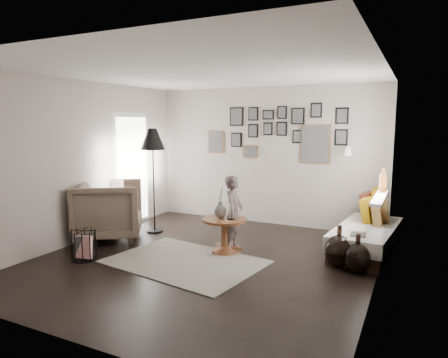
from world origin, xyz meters
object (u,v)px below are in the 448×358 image
at_px(armchair, 109,210).
at_px(floor_lamp, 153,143).
at_px(demijohn_small, 357,258).
at_px(magazine_basket, 84,245).
at_px(demijohn_large, 339,251).
at_px(vase, 220,208).
at_px(daybed, 367,233).
at_px(child, 234,213).
at_px(pedestal_table, 224,236).

xyz_separation_m(armchair, floor_lamp, (0.44, 0.66, 1.10)).
xyz_separation_m(floor_lamp, demijohn_small, (3.53, -0.47, -1.39)).
distance_m(magazine_basket, demijohn_large, 3.55).
relative_size(vase, armchair, 0.44).
bearing_deg(demijohn_small, daybed, 89.90).
xyz_separation_m(vase, floor_lamp, (-1.53, 0.44, 0.92)).
relative_size(daybed, magazine_basket, 4.20).
bearing_deg(floor_lamp, child, -9.93).
bearing_deg(armchair, demijohn_large, -119.86).
distance_m(vase, floor_lamp, 1.84).
relative_size(armchair, demijohn_large, 1.88).
height_order(pedestal_table, demijohn_large, demijohn_large).
xyz_separation_m(daybed, demijohn_large, (-0.26, -0.90, -0.05)).
bearing_deg(magazine_basket, daybed, 31.72).
distance_m(vase, demijohn_small, 2.05).
height_order(magazine_basket, demijohn_large, demijohn_large).
bearing_deg(daybed, pedestal_table, -146.37).
relative_size(pedestal_table, floor_lamp, 0.36).
height_order(pedestal_table, child, child).
height_order(armchair, child, child).
height_order(vase, armchair, vase).
bearing_deg(demijohn_large, floor_lamp, 173.96).
bearing_deg(vase, child, 44.27).
height_order(vase, daybed, vase).
xyz_separation_m(pedestal_table, magazine_basket, (-1.65, -1.18, -0.03)).
height_order(pedestal_table, demijohn_small, same).
relative_size(pedestal_table, daybed, 0.36).
bearing_deg(vase, demijohn_large, 3.23).
bearing_deg(vase, demijohn_small, -0.63).
xyz_separation_m(pedestal_table, daybed, (1.91, 1.02, 0.03)).
distance_m(armchair, child, 2.16).
height_order(floor_lamp, child, floor_lamp).
height_order(vase, demijohn_small, vase).
height_order(demijohn_small, child, child).
height_order(daybed, floor_lamp, floor_lamp).
bearing_deg(child, floor_lamp, 73.38).
distance_m(armchair, demijohn_small, 3.98).
xyz_separation_m(daybed, armchair, (-3.97, -1.22, 0.21)).
xyz_separation_m(floor_lamp, demijohn_large, (3.27, -0.35, -1.36)).
bearing_deg(floor_lamp, demijohn_small, -7.52).
bearing_deg(magazine_basket, vase, 37.51).
height_order(armchair, demijohn_small, armchair).
relative_size(magazine_basket, demijohn_small, 0.85).
xyz_separation_m(floor_lamp, magazine_basket, (-0.03, -1.65, -1.37)).
bearing_deg(child, demijohn_large, -98.51).
bearing_deg(magazine_basket, floor_lamp, 88.85).
bearing_deg(pedestal_table, floor_lamp, 163.96).
distance_m(vase, armchair, 1.99).
distance_m(armchair, magazine_basket, 1.10).
bearing_deg(magazine_basket, pedestal_table, 35.68).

